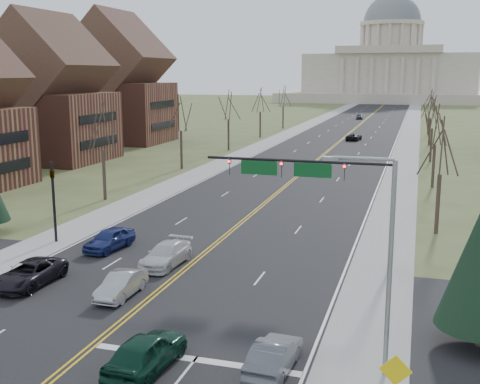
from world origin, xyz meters
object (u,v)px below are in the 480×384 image
Objects in this scene: signal_mast at (312,178)px; car_nb_outer_lead at (274,356)px; car_sb_inner_lead at (121,285)px; car_sb_outer_second at (109,239)px; signal_left at (53,193)px; car_far_nb at (354,137)px; street_light at (384,253)px; car_nb_inner_lead at (146,352)px; car_far_sb at (359,116)px; warn_sign at (395,378)px; car_sb_outer_lead at (30,273)px; car_sb_inner_second at (166,255)px.

car_nb_outer_lead is at bearing -85.73° from signal_mast.
car_sb_inner_lead is 9.43m from car_sb_outer_second.
signal_left is at bearing -179.95° from car_sb_outer_second.
car_far_nb is (13.83, 74.87, -3.04)m from signal_left.
street_light is at bearing -25.56° from car_sb_outer_second.
car_nb_inner_lead is 143.07m from car_far_sb.
street_light is at bearing -29.12° from signal_left.
car_far_sb is at bearing 85.64° from signal_left.
street_light reaches higher than car_sb_outer_second.
warn_sign is at bearing 175.58° from car_nb_inner_lead.
signal_mast is 2.54× the size of car_nb_inner_lead.
car_far_nb is (9.98, 83.37, -0.05)m from car_sb_outer_lead.
car_sb_inner_second is (-8.91, -2.80, -5.03)m from signal_mast.
car_sb_inner_lead is (-15.14, 8.91, -1.33)m from warn_sign.
warn_sign is at bearing -30.48° from car_sb_inner_lead.
car_nb_inner_lead is 13.31m from car_sb_outer_lead.
signal_left is 1.34× the size of car_sb_outer_second.
car_far_sb is at bearing 95.68° from car_sb_outer_second.
street_light reaches higher than car_sb_inner_second.
warn_sign is (0.76, -4.02, -3.21)m from street_light.
car_sb_outer_lead is (-21.15, 9.01, -1.29)m from warn_sign.
car_far_nb is (-1.04, 90.84, -0.15)m from car_nb_inner_lead.
car_sb_inner_second is at bearing -95.79° from car_far_sb.
car_nb_inner_lead is at bearing -47.04° from signal_left.
car_sb_inner_lead is (-9.09, -8.61, -5.08)m from signal_mast.
car_sb_inner_second is at bearing 43.01° from car_sb_outer_lead.
car_sb_outer_lead is 1.03× the size of car_sb_inner_second.
car_nb_outer_lead is 20.61m from car_sb_outer_second.
warn_sign is at bearing -70.93° from signal_mast.
signal_left is 0.66× the size of street_light.
warn_sign reaches higher than car_nb_inner_lead.
car_nb_outer_lead is 0.88× the size of car_far_nb.
car_nb_inner_lead is 1.13× the size of car_nb_outer_lead.
car_sb_inner_second is (6.18, 5.70, 0.01)m from car_sb_outer_lead.
car_nb_outer_lead is at bearing -35.96° from signal_left.
car_nb_inner_lead reaches higher than car_sb_outer_second.
street_light reaches higher than car_nb_outer_lead.
street_light is 2.15× the size of car_far_sb.
signal_mast is 2.88× the size of car_nb_outer_lead.
warn_sign is 0.60× the size of car_nb_inner_lead.
car_sb_inner_second reaches higher than car_sb_inner_lead.
car_sb_outer_lead is 8.41m from car_sb_inner_second.
car_sb_inner_lead is at bearing -41.12° from signal_left.
car_sb_inner_lead is at bearing -0.65° from car_sb_outer_lead.
signal_left is 2.09× the size of warn_sign.
signal_left is at bearing 180.00° from signal_mast.
car_sb_inner_second is 1.17× the size of car_far_sb.
street_light is at bearing -162.71° from car_nb_outer_lead.
street_light reaches higher than signal_left.
car_nb_inner_lead is (-10.13, 1.55, -1.19)m from warn_sign.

